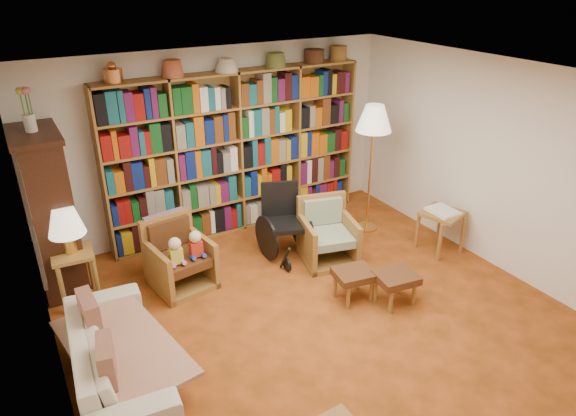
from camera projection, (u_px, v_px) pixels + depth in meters
floor at (316, 315)px, 5.53m from camera, size 5.00×5.00×0.00m
ceiling at (323, 81)px, 4.46m from camera, size 5.00×5.00×0.00m
wall_back at (219, 142)px, 6.95m from camera, size 5.00×0.00×5.00m
wall_front at (550, 369)px, 3.03m from camera, size 5.00×0.00×5.00m
wall_left at (42, 282)px, 3.87m from camera, size 0.00×5.00×5.00m
wall_right at (495, 166)px, 6.12m from camera, size 0.00×5.00×5.00m
bookshelf at (238, 148)px, 6.94m from camera, size 3.60×0.30×2.42m
curio_cabinet at (49, 211)px, 5.67m from camera, size 0.50×0.95×2.40m
framed_pictures at (30, 221)px, 3.95m from camera, size 0.03×0.52×0.97m
sofa at (117, 353)px, 4.58m from camera, size 1.90×0.86×0.54m
sofa_throw at (122, 349)px, 4.59m from camera, size 1.05×1.62×0.04m
cushion_left at (91, 320)px, 4.72m from camera, size 0.15×0.41×0.41m
cushion_right at (108, 367)px, 4.17m from camera, size 0.19×0.41×0.39m
side_table_lamp at (74, 265)px, 5.57m from camera, size 0.45×0.45×0.62m
table_lamp at (65, 223)px, 5.35m from camera, size 0.39×0.39×0.52m
armchair_leather at (178, 257)px, 5.96m from camera, size 0.75×0.78×0.82m
armchair_sage at (325, 237)px, 6.49m from camera, size 0.80×0.81×0.80m
wheelchair at (285, 224)px, 6.52m from camera, size 0.60×0.77×0.96m
floor_lamp at (374, 124)px, 6.69m from camera, size 0.47×0.47×1.79m
side_table_papers at (442, 219)px, 6.60m from camera, size 0.60×0.60×0.59m
footstool_a at (354, 276)px, 5.68m from camera, size 0.48×0.42×0.36m
footstool_b at (396, 280)px, 5.60m from camera, size 0.48×0.43×0.37m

